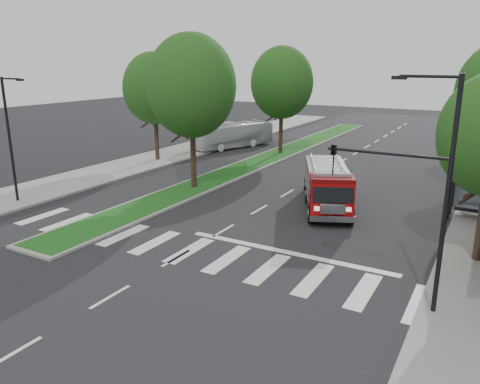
# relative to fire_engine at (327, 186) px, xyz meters

# --- Properties ---
(ground) EXTENTS (140.00, 140.00, 0.00)m
(ground) POSITION_rel_fire_engine_xyz_m (-3.18, -6.48, -1.29)
(ground) COLOR black
(ground) RESTS_ON ground
(sidewalk_left) EXTENTS (5.00, 80.00, 0.15)m
(sidewalk_left) POSITION_rel_fire_engine_xyz_m (-17.68, 3.52, -1.21)
(sidewalk_left) COLOR gray
(sidewalk_left) RESTS_ON ground
(median) EXTENTS (3.00, 50.00, 0.15)m
(median) POSITION_rel_fire_engine_xyz_m (-9.18, 11.52, -1.21)
(median) COLOR gray
(median) RESTS_ON ground
(tree_median_near) EXTENTS (5.80, 5.80, 10.16)m
(tree_median_near) POSITION_rel_fire_engine_xyz_m (-9.18, -0.48, 5.53)
(tree_median_near) COLOR black
(tree_median_near) RESTS_ON ground
(tree_median_far) EXTENTS (5.60, 5.60, 9.72)m
(tree_median_far) POSITION_rel_fire_engine_xyz_m (-9.18, 13.52, 5.20)
(tree_median_far) COLOR black
(tree_median_far) RESTS_ON ground
(tree_left_mid) EXTENTS (5.20, 5.20, 9.16)m
(tree_left_mid) POSITION_rel_fire_engine_xyz_m (-17.18, 5.52, 4.88)
(tree_left_mid) COLOR black
(tree_left_mid) RESTS_ON ground
(streetlight_right_near) EXTENTS (4.08, 0.22, 8.00)m
(streetlight_right_near) POSITION_rel_fire_engine_xyz_m (6.43, -9.98, 3.38)
(streetlight_right_near) COLOR black
(streetlight_right_near) RESTS_ON ground
(streetlight_left_near) EXTENTS (1.90, 0.20, 7.50)m
(streetlight_left_near) POSITION_rel_fire_engine_xyz_m (-16.54, -8.48, 2.91)
(streetlight_left_near) COLOR black
(streetlight_left_near) RESTS_ON ground
(fire_engine) EXTENTS (5.24, 7.99, 2.68)m
(fire_engine) POSITION_rel_fire_engine_xyz_m (0.00, 0.00, 0.00)
(fire_engine) COLOR #670506
(fire_engine) RESTS_ON ground
(city_bus) EXTENTS (5.04, 9.34, 2.55)m
(city_bus) POSITION_rel_fire_engine_xyz_m (-14.75, 14.42, -0.01)
(city_bus) COLOR silver
(city_bus) RESTS_ON ground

